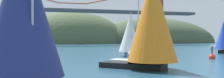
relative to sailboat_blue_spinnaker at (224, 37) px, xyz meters
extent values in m
ellipsoid|color=#425138|center=(32.32, 105.14, -3.85)|extent=(89.30, 44.00, 33.42)
ellipsoid|color=#4C5B3D|center=(-22.68, 105.14, -3.85)|extent=(67.29, 44.00, 39.50)
cylinder|color=#A34228|center=(16.47, 65.14, 14.55)|extent=(2.80, 2.80, 36.79)
cube|color=#47474C|center=(-27.68, 65.14, 12.14)|extent=(124.30, 6.00, 1.20)
cylinder|color=#A34228|center=(-27.68, 65.14, 15.50)|extent=(12.61, 0.50, 0.50)
cylinder|color=#A34228|center=(-15.07, 65.14, 16.96)|extent=(12.73, 0.50, 3.39)
cone|color=blue|center=(-0.18, -0.13, 0.39)|extent=(5.22, 5.22, 6.39)
cube|color=white|center=(12.26, 15.87, -3.44)|extent=(5.29, 6.35, 0.82)
cube|color=beige|center=(11.56, 16.83, -2.85)|extent=(2.32, 2.49, 0.36)
cylinder|color=#B2B2B7|center=(12.65, 15.34, 0.79)|extent=(0.14, 0.14, 7.65)
cube|color=white|center=(-49.49, 9.96, -3.55)|extent=(4.05, 7.77, 0.59)
cube|color=beige|center=(-49.09, 8.66, -3.08)|extent=(2.11, 2.74, 0.36)
cylinder|color=#B2B2B7|center=(-40.74, -32.46, 1.78)|extent=(0.14, 0.14, 9.71)
cone|color=navy|center=(-41.43, -30.95, 1.77)|extent=(7.20, 7.20, 9.08)
cube|color=navy|center=(-24.53, -5.15, -3.52)|extent=(3.13, 6.44, 0.66)
cube|color=beige|center=(-24.76, -6.24, -3.01)|extent=(1.82, 2.23, 0.36)
cylinder|color=#B2B2B7|center=(-24.40, -4.55, 0.73)|extent=(0.14, 0.14, 7.83)
cone|color=white|center=(-24.12, -3.22, 0.56)|extent=(5.15, 5.15, 6.89)
cube|color=black|center=(-30.04, -20.70, -3.52)|extent=(7.29, 7.29, 0.65)
cube|color=beige|center=(-31.04, -19.71, -3.02)|extent=(3.11, 3.11, 0.36)
cylinder|color=#B2B2B7|center=(-29.49, -21.26, 2.13)|extent=(0.14, 0.14, 10.66)
cone|color=orange|center=(-28.27, -22.47, 2.10)|extent=(8.04, 8.04, 10.00)
sphere|color=red|center=(-12.48, -12.18, -3.55)|extent=(1.10, 1.10, 1.10)
cylinder|color=black|center=(-12.48, -12.18, -2.50)|extent=(0.20, 0.20, 1.60)
sphere|color=#F2EA99|center=(-12.48, -12.18, -1.58)|extent=(0.24, 0.24, 0.24)
camera|label=1|loc=(-40.04, -48.05, -0.20)|focal=39.46mm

